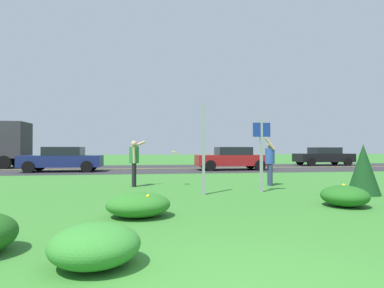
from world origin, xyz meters
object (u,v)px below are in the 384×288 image
person_thrower_green_shirt (134,159)px  frisbee_lime (175,152)px  sign_post_by_roadside (261,147)px  sign_post_near_path (204,149)px  car_red_center_left (232,158)px  car_black_leftmost (324,156)px  person_catcher_blue_shirt (270,160)px  car_navy_center_right (63,159)px

person_thrower_green_shirt → frisbee_lime: person_thrower_green_shirt is taller
sign_post_by_roadside → frisbee_lime: 3.25m
sign_post_near_path → car_red_center_left: sign_post_near_path is taller
car_black_leftmost → frisbee_lime: bearing=-137.4°
sign_post_by_roadside → car_red_center_left: size_ratio=0.51×
frisbee_lime → car_red_center_left: bearing=61.2°
person_catcher_blue_shirt → frisbee_lime: bearing=172.3°
car_black_leftmost → sign_post_by_roadside: bearing=-127.0°
person_thrower_green_shirt → person_catcher_blue_shirt: (4.89, -0.42, -0.04)m
sign_post_near_path → person_thrower_green_shirt: 3.11m
person_catcher_blue_shirt → car_navy_center_right: size_ratio=0.39×
frisbee_lime → car_red_center_left: (4.37, 7.94, -0.48)m
person_thrower_green_shirt → car_black_leftmost: bearing=39.7°
person_thrower_green_shirt → car_black_leftmost: person_thrower_green_shirt is taller
person_catcher_blue_shirt → frisbee_lime: (-3.44, 0.46, 0.28)m
car_black_leftmost → car_red_center_left: (-8.82, -4.19, 0.00)m
person_thrower_green_shirt → frisbee_lime: size_ratio=6.15×
person_catcher_blue_shirt → car_red_center_left: size_ratio=0.39×
sign_post_near_path → car_navy_center_right: sign_post_near_path is taller
sign_post_near_path → car_black_leftmost: bearing=49.0°
person_catcher_blue_shirt → car_red_center_left: (0.93, 8.40, -0.20)m
person_catcher_blue_shirt → car_black_leftmost: bearing=52.3°
person_thrower_green_shirt → person_catcher_blue_shirt: 4.91m
car_navy_center_right → person_thrower_green_shirt: bearing=-61.0°
frisbee_lime → car_black_leftmost: car_black_leftmost is taller
person_thrower_green_shirt → frisbee_lime: (1.45, 0.04, 0.24)m
sign_post_by_roadside → person_thrower_green_shirt: bearing=153.2°
person_thrower_green_shirt → car_red_center_left: bearing=53.9°
person_catcher_blue_shirt → sign_post_near_path: bearing=-146.5°
person_catcher_blue_shirt → car_black_leftmost: person_catcher_blue_shirt is taller
sign_post_near_path → sign_post_by_roadside: (1.89, 0.28, 0.05)m
frisbee_lime → car_red_center_left: car_red_center_left is taller
sign_post_near_path → car_red_center_left: 10.94m
sign_post_by_roadside → frisbee_lime: bearing=140.9°
car_black_leftmost → car_navy_center_right: size_ratio=1.00×
frisbee_lime → car_red_center_left: 9.07m
car_red_center_left → sign_post_near_path: bearing=-110.0°
sign_post_by_roadside → car_navy_center_right: 13.06m
sign_post_by_roadside → car_navy_center_right: bearing=130.0°
frisbee_lime → car_navy_center_right: size_ratio=0.06×
car_navy_center_right → car_black_leftmost: bearing=12.4°
sign_post_near_path → frisbee_lime: (-0.63, 2.33, -0.12)m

